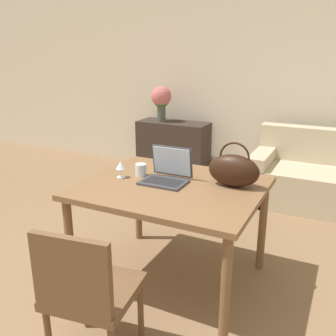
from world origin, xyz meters
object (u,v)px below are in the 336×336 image
Objects in this scene: wine_glass at (121,166)px; flower_vase at (161,99)px; chair at (87,290)px; laptop at (168,172)px; handbag at (234,170)px; drinking_glass at (141,170)px.

wine_glass is 2.47m from flower_vase.
chair is 1.05m from laptop.
chair is at bearing -111.67° from handbag.
wine_glass reaches higher than drinking_glass.
handbag is at bearing 60.52° from chair.
laptop is at bearing -168.04° from handbag.
laptop is 0.88× the size of handbag.
drinking_glass is at bearing 40.95° from wine_glass.
handbag is at bearing 13.08° from wine_glass.
handbag is at bearing 11.96° from laptop.
wine_glass is (-0.11, -0.10, 0.04)m from drinking_glass.
handbag reaches higher than wine_glass.
laptop is at bearing 83.47° from chair.
wine_glass reaches higher than chair.
chair is 2.70× the size of laptop.
flower_vase reaches higher than handbag.
laptop is 2.54m from flower_vase.
drinking_glass is at bearing 96.49° from chair.
handbag is 2.70m from flower_vase.
laptop is 0.66× the size of flower_vase.
laptop is at bearing 14.54° from wine_glass.
drinking_glass is at bearing 177.90° from laptop.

